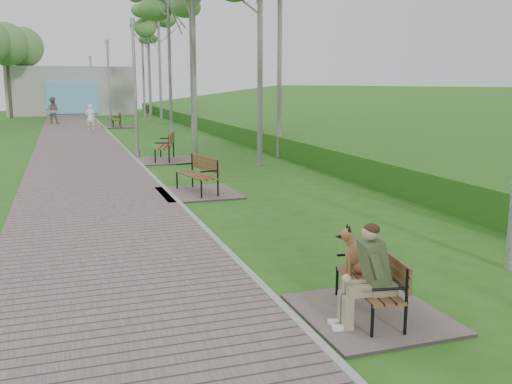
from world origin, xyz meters
TOP-DOWN VIEW (x-y plane):
  - walkway at (-1.75, 21.50)m, footprint 3.50×67.00m
  - kerb at (0.00, 21.50)m, footprint 0.10×67.00m
  - embankment at (12.00, 20.00)m, footprint 14.00×70.00m
  - building_north at (-1.50, 50.97)m, footprint 10.00×5.20m
  - bench_main at (0.80, 4.59)m, footprint 1.56×1.73m
  - bench_second at (0.64, 12.49)m, footprint 1.82×2.03m
  - bench_third at (0.93, 18.69)m, footprint 1.97×2.19m
  - bench_far at (0.76, 34.83)m, footprint 1.80×2.01m
  - lamp_post_second at (0.16, 19.97)m, footprint 0.19×0.19m
  - lamp_post_third at (0.40, 34.48)m, footprint 0.20×0.20m
  - lamp_post_far at (0.12, 49.10)m, footprint 0.19×0.19m
  - pedestrian_near at (-0.84, 33.11)m, footprint 0.56×0.38m
  - pedestrian_far at (-2.93, 38.93)m, footprint 0.96×0.80m
  - birch_far_c at (3.82, 36.83)m, footprint 2.62×2.62m
  - birch_distant_a at (3.49, 39.25)m, footprint 2.68×2.68m
  - birch_distant_b at (3.88, 45.12)m, footprint 2.32×2.32m

SIDE VIEW (x-z plane):
  - embankment at x=12.00m, z-range -0.80..0.80m
  - walkway at x=-1.75m, z-range 0.00..0.04m
  - kerb at x=0.00m, z-range 0.00..0.05m
  - bench_far at x=0.76m, z-range -0.35..0.76m
  - bench_second at x=0.64m, z-range -0.35..0.77m
  - bench_third at x=0.93m, z-range -0.38..0.83m
  - bench_main at x=0.80m, z-range -0.30..1.06m
  - pedestrian_near at x=-0.84m, z-range 0.00..1.48m
  - pedestrian_far at x=-2.93m, z-range 0.00..1.77m
  - building_north at x=-1.50m, z-range -0.01..3.99m
  - lamp_post_far at x=0.12m, z-range -0.16..4.70m
  - lamp_post_second at x=0.16m, z-range -0.16..4.70m
  - lamp_post_third at x=0.40m, z-range -0.17..4.97m
  - birch_distant_b at x=3.88m, z-range 2.53..11.38m
  - birch_far_c at x=3.82m, z-range 2.71..12.20m
  - birch_distant_a at x=3.49m, z-range 2.79..12.58m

